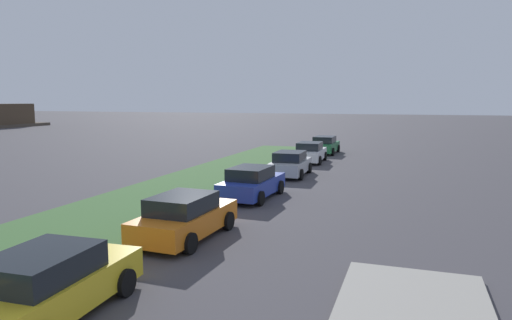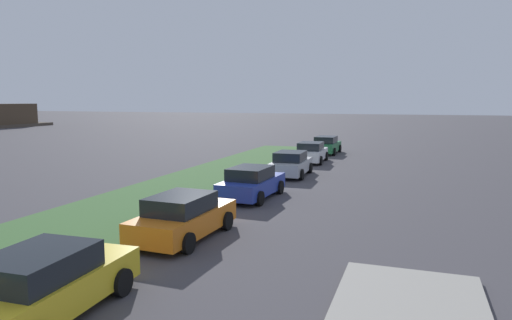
% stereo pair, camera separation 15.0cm
% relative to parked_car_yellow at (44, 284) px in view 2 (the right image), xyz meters
% --- Properties ---
extents(grass_median, '(60.00, 6.00, 0.12)m').
position_rel_parked_car_yellow_xyz_m(grass_median, '(5.01, 3.73, -0.66)').
color(grass_median, '#3D6633').
rests_on(grass_median, ground).
extents(parked_car_yellow, '(4.37, 2.15, 1.47)m').
position_rel_parked_car_yellow_xyz_m(parked_car_yellow, '(0.00, 0.00, 0.00)').
color(parked_car_yellow, gold).
rests_on(parked_car_yellow, ground).
extents(parked_car_orange, '(4.37, 2.15, 1.47)m').
position_rel_parked_car_yellow_xyz_m(parked_car_orange, '(5.88, -0.06, 0.00)').
color(parked_car_orange, orange).
rests_on(parked_car_orange, ground).
extents(parked_car_blue, '(4.37, 2.16, 1.47)m').
position_rel_parked_car_yellow_xyz_m(parked_car_blue, '(12.44, -0.05, 0.00)').
color(parked_car_blue, '#23389E').
rests_on(parked_car_blue, ground).
extents(parked_car_silver, '(4.36, 2.13, 1.47)m').
position_rel_parked_car_yellow_xyz_m(parked_car_silver, '(19.10, -0.13, 0.00)').
color(parked_car_silver, '#B2B5BA').
rests_on(parked_car_silver, ground).
extents(parked_car_white, '(4.37, 2.15, 1.47)m').
position_rel_parked_car_yellow_xyz_m(parked_car_white, '(25.45, 0.06, 0.00)').
color(parked_car_white, silver).
rests_on(parked_car_white, ground).
extents(parked_car_green, '(4.32, 2.06, 1.47)m').
position_rel_parked_car_yellow_xyz_m(parked_car_green, '(31.29, 0.05, 0.00)').
color(parked_car_green, '#1E6B38').
rests_on(parked_car_green, ground).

